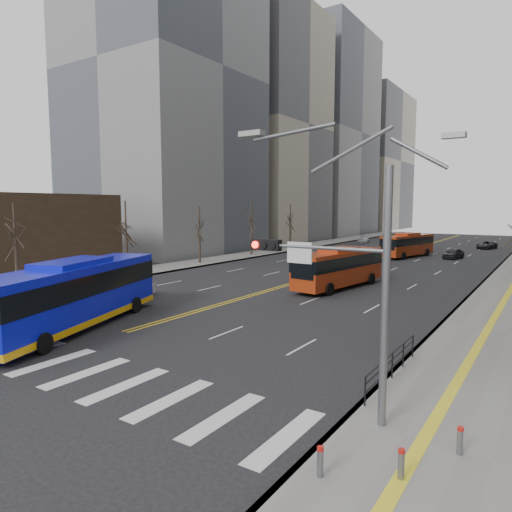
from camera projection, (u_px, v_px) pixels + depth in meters
ground at (38, 357)px, 20.68m from camera, size 220.00×220.00×0.00m
sidewalk_left at (264, 252)px, 67.03m from camera, size 5.00×130.00×0.15m
crosswalk at (38, 357)px, 20.68m from camera, size 26.70×4.00×0.01m
centerline at (396, 253)px, 66.27m from camera, size 0.55×100.00×0.01m
office_towers at (426, 102)px, 74.81m from camera, size 83.00×134.00×58.00m
storefront at (0, 235)px, 44.44m from camera, size 14.00×18.00×8.00m
signal_mast at (341, 269)px, 14.26m from camera, size 5.37×0.37×9.39m
pedestrian_railing at (392, 361)px, 17.72m from camera, size 0.06×6.06×1.02m
bollards at (396, 455)px, 11.56m from camera, size 2.87×3.17×0.78m
street_trees at (283, 223)px, 52.73m from camera, size 35.20×47.20×7.60m
blue_bus at (74, 293)px, 25.38m from camera, size 7.15×13.58×3.87m
red_bus_near at (339, 266)px, 38.15m from camera, size 3.89×10.88×3.39m
red_bus_far at (408, 244)px, 61.34m from camera, size 4.58×10.54×3.28m
car_white at (132, 290)px, 33.93m from camera, size 1.53×3.82×1.24m
car_dark_mid at (453, 253)px, 59.50m from camera, size 2.42×4.31×1.39m
car_silver at (363, 240)px, 84.27m from camera, size 2.93×4.80×1.30m
car_dark_far at (487, 245)px, 73.38m from camera, size 2.92×4.88×1.27m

